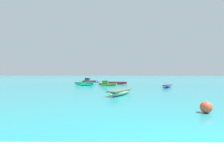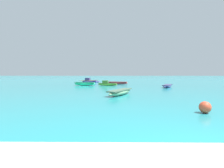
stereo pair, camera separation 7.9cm
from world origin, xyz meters
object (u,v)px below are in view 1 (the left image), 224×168
object	(u,v)px
moored_boat_4	(85,84)
moored_boat_5	(121,92)
moored_boat_0	(118,83)
moored_boat_2	(107,84)
mooring_buoy_1	(206,107)
moored_boat_3	(89,81)
moored_boat_1	(167,86)

from	to	relation	value
moored_boat_4	moored_boat_5	world-z (taller)	moored_boat_4
moored_boat_0	moored_boat_2	bearing A→B (deg)	-100.84
mooring_buoy_1	moored_boat_3	bearing A→B (deg)	109.37
moored_boat_3	mooring_buoy_1	xyz separation A→B (m)	(8.14, -23.15, -0.04)
moored_boat_2	mooring_buoy_1	distance (m)	16.87
moored_boat_1	moored_boat_0	bearing A→B (deg)	70.99
moored_boat_0	mooring_buoy_1	xyz separation A→B (m)	(3.22, -19.51, 0.03)
moored_boat_5	moored_boat_2	bearing A→B (deg)	34.14
moored_boat_1	mooring_buoy_1	bearing A→B (deg)	-162.58
moored_boat_1	mooring_buoy_1	size ratio (longest dim) A/B	6.20
moored_boat_0	moored_boat_5	distance (m)	13.45
moored_boat_5	mooring_buoy_1	xyz separation A→B (m)	(3.32, -6.06, 0.01)
moored_boat_2	moored_boat_4	world-z (taller)	moored_boat_2
moored_boat_2	moored_boat_3	world-z (taller)	moored_boat_3
moored_boat_0	moored_boat_4	xyz separation A→B (m)	(-4.57, -3.07, 0.04)
moored_boat_0	moored_boat_5	world-z (taller)	moored_boat_5
moored_boat_0	moored_boat_3	size ratio (longest dim) A/B	0.64
moored_boat_1	moored_boat_3	world-z (taller)	moored_boat_3
moored_boat_1	moored_boat_5	xyz separation A→B (m)	(-5.83, -7.29, 0.04)
moored_boat_5	moored_boat_1	bearing A→B (deg)	-12.35
moored_boat_3	moored_boat_5	distance (m)	17.76
moored_boat_2	mooring_buoy_1	size ratio (longest dim) A/B	5.50
moored_boat_1	moored_boat_2	bearing A→B (deg)	96.56
moored_boat_0	moored_boat_4	world-z (taller)	moored_boat_4
moored_boat_0	moored_boat_4	size ratio (longest dim) A/B	1.07
moored_boat_2	moored_boat_3	xyz separation A→B (m)	(-3.42, 6.96, 0.03)
moored_boat_1	mooring_buoy_1	distance (m)	13.58
moored_boat_0	moored_boat_1	world-z (taller)	moored_boat_0
moored_boat_1	moored_boat_4	bearing A→B (deg)	101.36
moored_boat_1	moored_boat_5	distance (m)	9.33
moored_boat_3	moored_boat_0	bearing A→B (deg)	-15.27
moored_boat_1	moored_boat_4	world-z (taller)	moored_boat_4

